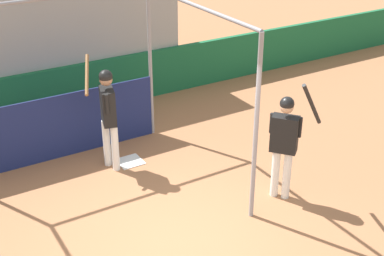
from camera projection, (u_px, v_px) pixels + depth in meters
ground_plane at (176, 244)px, 7.71m from camera, size 60.00×60.00×0.00m
outfield_wall at (58, 93)px, 11.36m from camera, size 24.00×0.12×1.09m
bleacher_section at (31, 35)px, 12.26m from camera, size 5.95×3.20×2.77m
batting_cage at (68, 107)px, 9.02m from camera, size 3.81×3.41×2.97m
home_plate at (130, 161)px, 9.82m from camera, size 0.44×0.44×0.02m
player_batter at (108, 110)px, 9.16m from camera, size 0.55×0.93×1.97m
player_waiting at (285, 138)px, 8.33m from camera, size 0.73×0.64×2.11m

